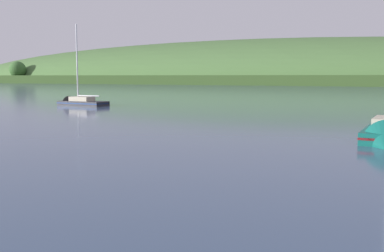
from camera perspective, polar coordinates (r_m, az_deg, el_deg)
far_shoreline_hill at (r=277.23m, az=8.08°, el=5.14°), size 622.91×147.07×51.19m
sailboat_far_left at (r=71.34m, az=-13.65°, el=2.57°), size 8.70×3.18×13.07m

